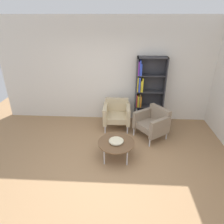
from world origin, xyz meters
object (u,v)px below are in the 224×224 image
Objects in this scene: bookshelf_tall at (147,92)px; decorative_bowl at (116,141)px; coffee_table_low at (116,143)px; armchair_near_window at (117,114)px; armchair_by_bookshelf at (153,122)px.

bookshelf_tall is 5.94× the size of decorative_bowl.
decorative_bowl reaches higher than coffee_table_low.
armchair_by_bookshelf is at bearing -26.90° from armchair_near_window.
armchair_by_bookshelf is (0.90, 0.91, -0.02)m from decorative_bowl.
bookshelf_tall is 2.44× the size of armchair_near_window.
bookshelf_tall is at bearing 65.81° from decorative_bowl.
armchair_by_bookshelf is at bearing 45.19° from decorative_bowl.
bookshelf_tall is 2.01× the size of armchair_by_bookshelf.
coffee_table_low is at bearing -81.27° from armchair_by_bookshelf.
armchair_near_window is at bearing 91.45° from coffee_table_low.
bookshelf_tall reaches higher than decorative_bowl.
armchair_by_bookshelf is (0.94, -0.46, 0.00)m from armchair_near_window.
coffee_table_low is 0.06m from decorative_bowl.
coffee_table_low is at bearing -153.43° from decorative_bowl.
armchair_near_window is (-0.03, 1.37, -0.02)m from decorative_bowl.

